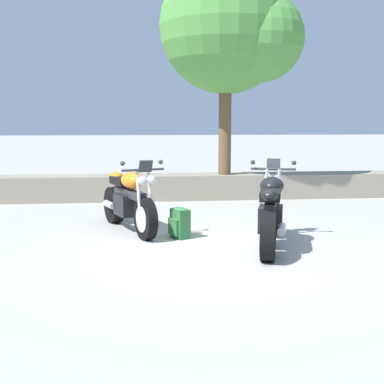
% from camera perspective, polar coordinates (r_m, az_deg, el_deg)
% --- Properties ---
extents(ground_plane, '(120.00, 120.00, 0.00)m').
position_cam_1_polar(ground_plane, '(6.85, 2.93, -6.75)').
color(ground_plane, '#A3A099').
extents(stone_wall, '(36.00, 0.80, 0.55)m').
position_cam_1_polar(stone_wall, '(11.48, -0.93, 0.61)').
color(stone_wall, gray).
rests_on(stone_wall, ground).
extents(motorcycle_orange_near_left, '(0.99, 1.98, 1.18)m').
position_cam_1_polar(motorcycle_orange_near_left, '(8.12, -7.08, -0.98)').
color(motorcycle_orange_near_left, black).
rests_on(motorcycle_orange_near_left, ground).
extents(motorcycle_black_centre, '(0.90, 2.01, 1.18)m').
position_cam_1_polar(motorcycle_black_centre, '(7.12, 8.84, -2.26)').
color(motorcycle_black_centre, black).
rests_on(motorcycle_black_centre, ground).
extents(rider_backpack, '(0.33, 0.35, 0.47)m').
position_cam_1_polar(rider_backpack, '(7.60, -1.39, -3.39)').
color(rider_backpack, '#2D6B38').
rests_on(rider_backpack, ground).
extents(leafy_tree_far_left, '(3.03, 2.89, 4.66)m').
position_cam_1_polar(leafy_tree_far_left, '(11.52, 4.60, 17.69)').
color(leafy_tree_far_left, brown).
rests_on(leafy_tree_far_left, stone_wall).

